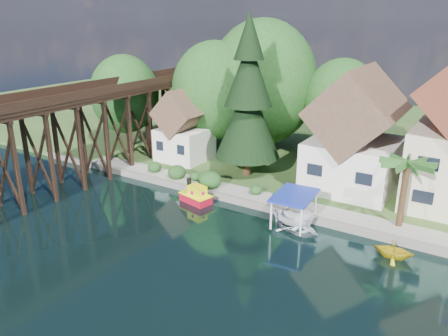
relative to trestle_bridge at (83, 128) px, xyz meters
The scene contains 15 objects.
ground 17.64m from the trestle_bridge, 17.91° to the right, with size 140.00×140.00×0.00m, color black.
bank 33.36m from the trestle_bridge, 60.97° to the left, with size 140.00×52.00×0.50m, color #28471C.
seawall 20.82m from the trestle_bridge, ahead, with size 60.00×0.40×0.62m, color slate.
promenade 22.90m from the trestle_bridge, 10.63° to the left, with size 50.00×2.60×0.06m, color gray.
trestle_bridge is the anchor object (origin of this frame).
house_left 25.42m from the trestle_bridge, 25.21° to the left, with size 7.64×8.64×11.02m.
shed 10.69m from the trestle_bridge, 61.81° to the left, with size 5.09×5.40×7.85m.
bg_trees 23.48m from the trestle_bridge, 43.41° to the left, with size 49.90×13.30×10.57m.
shrubs 12.79m from the trestle_bridge, 19.72° to the left, with size 15.76×2.47×1.70m.
conifer 16.02m from the trestle_bridge, 33.41° to the left, with size 6.29×6.29×15.50m.
palm_tree 28.91m from the trestle_bridge, ahead, with size 4.94×4.94×5.52m.
tugboat 13.22m from the trestle_bridge, ahead, with size 3.14×2.16×2.08m.
boat_white_a 22.64m from the trestle_bridge, ahead, with size 2.52×3.53×0.73m, color white.
boat_canopy 21.82m from the trestle_bridge, ahead, with size 3.43×4.34×2.66m.
boat_yellow 29.40m from the trestle_bridge, ahead, with size 2.23×2.58×1.36m, color gold.
Camera 1 is at (17.09, -22.15, 15.55)m, focal length 35.00 mm.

